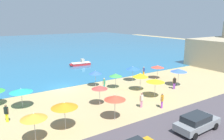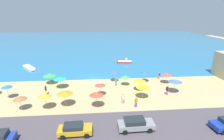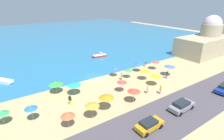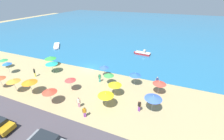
% 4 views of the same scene
% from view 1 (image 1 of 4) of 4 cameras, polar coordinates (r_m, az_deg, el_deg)
% --- Properties ---
extents(ground_plane, '(160.00, 160.00, 0.00)m').
position_cam_1_polar(ground_plane, '(32.08, -12.70, -4.65)').
color(ground_plane, tan).
extents(sea, '(150.00, 110.00, 0.05)m').
position_cam_1_polar(sea, '(84.95, -26.08, 5.37)').
color(sea, '#256A95').
rests_on(sea, ground_plane).
extents(beach_umbrella_0, '(1.84, 1.84, 2.22)m').
position_cam_1_polar(beach_umbrella_0, '(30.76, 0.96, -1.32)').
color(beach_umbrella_0, '#B2B2B7').
rests_on(beach_umbrella_0, ground_plane).
extents(beach_umbrella_2, '(2.12, 2.12, 2.30)m').
position_cam_1_polar(beach_umbrella_2, '(36.46, 11.82, 0.87)').
color(beach_umbrella_2, '#B2B2B7').
rests_on(beach_umbrella_2, ground_plane).
extents(beach_umbrella_4, '(2.10, 2.10, 2.60)m').
position_cam_1_polar(beach_umbrella_4, '(21.10, 0.76, -7.20)').
color(beach_umbrella_4, '#B2B2B7').
rests_on(beach_umbrella_4, ground_plane).
extents(beach_umbrella_5, '(2.47, 2.47, 2.30)m').
position_cam_1_polar(beach_umbrella_5, '(25.92, -22.67, -4.95)').
color(beach_umbrella_5, '#B2B2B7').
rests_on(beach_umbrella_5, ground_plane).
extents(beach_umbrella_6, '(2.14, 2.14, 2.55)m').
position_cam_1_polar(beach_umbrella_6, '(29.92, 7.43, -1.32)').
color(beach_umbrella_6, '#B2B2B7').
rests_on(beach_umbrella_6, ground_plane).
extents(beach_umbrella_7, '(2.08, 2.08, 2.56)m').
position_cam_1_polar(beach_umbrella_7, '(18.42, -19.78, -11.28)').
color(beach_umbrella_7, '#B2B2B7').
rests_on(beach_umbrella_7, ground_plane).
extents(beach_umbrella_9, '(2.09, 2.09, 2.42)m').
position_cam_1_polar(beach_umbrella_9, '(34.48, 5.46, 0.53)').
color(beach_umbrella_9, '#B2B2B7').
rests_on(beach_umbrella_9, ground_plane).
extents(beach_umbrella_10, '(2.36, 2.36, 2.62)m').
position_cam_1_polar(beach_umbrella_10, '(19.71, -12.33, -8.96)').
color(beach_umbrella_10, '#B2B2B7').
rests_on(beach_umbrella_10, ground_plane).
extents(beach_umbrella_11, '(2.36, 2.36, 2.66)m').
position_cam_1_polar(beach_umbrella_11, '(33.18, 17.04, -0.08)').
color(beach_umbrella_11, '#B2B2B7').
rests_on(beach_umbrella_11, ground_plane).
extents(beach_umbrella_13, '(1.84, 1.84, 2.43)m').
position_cam_1_polar(beach_umbrella_13, '(24.68, -3.26, -4.52)').
color(beach_umbrella_13, '#B2B2B7').
rests_on(beach_umbrella_13, ground_plane).
extents(beach_umbrella_14, '(1.83, 1.83, 2.40)m').
position_cam_1_polar(beach_umbrella_14, '(31.62, -4.38, -0.66)').
color(beach_umbrella_14, '#B2B2B7').
rests_on(beach_umbrella_14, ground_plane).
extents(beach_umbrella_15, '(2.30, 2.30, 2.45)m').
position_cam_1_polar(beach_umbrella_15, '(27.65, 11.26, -2.73)').
color(beach_umbrella_15, '#B2B2B7').
rests_on(beach_umbrella_15, ground_plane).
extents(bather_0, '(0.52, 0.35, 1.72)m').
position_cam_1_polar(bather_0, '(24.90, 12.95, -7.60)').
color(bather_0, purple).
rests_on(bather_0, ground_plane).
extents(bather_1, '(0.40, 0.46, 1.78)m').
position_cam_1_polar(bather_1, '(23.40, -25.88, -9.92)').
color(bather_1, yellow).
rests_on(bather_1, ground_plane).
extents(bather_2, '(0.56, 0.28, 1.72)m').
position_cam_1_polar(bather_2, '(24.64, 7.72, -7.59)').
color(bather_2, '#CC7DA3').
rests_on(bather_2, ground_plane).
extents(bather_3, '(0.48, 0.39, 1.77)m').
position_cam_1_polar(bather_3, '(30.09, -2.07, -3.54)').
color(bather_3, teal).
rests_on(bather_3, ground_plane).
extents(bather_4, '(0.56, 0.30, 1.58)m').
position_cam_1_polar(bather_4, '(38.28, 8.28, -0.19)').
color(bather_4, orange).
rests_on(bather_4, ground_plane).
extents(bather_5, '(0.53, 0.34, 1.80)m').
position_cam_1_polar(bather_5, '(31.87, 15.99, -3.07)').
color(bather_5, purple).
rests_on(bather_5, ground_plane).
extents(parked_car_2, '(4.46, 1.99, 1.50)m').
position_cam_1_polar(parked_car_2, '(20.96, 21.27, -12.63)').
color(parked_car_2, slate).
rests_on(parked_car_2, coastal_road).
extents(skiff_nearshore, '(4.46, 1.94, 1.34)m').
position_cam_1_polar(skiff_nearshore, '(46.74, -8.16, 1.67)').
color(skiff_nearshore, red).
rests_on(skiff_nearshore, sea).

